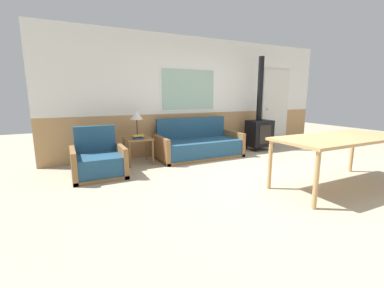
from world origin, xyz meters
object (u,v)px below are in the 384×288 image
(side_table, at_px, (138,142))
(wood_stove, at_px, (259,127))
(couch, at_px, (199,146))
(dining_table, at_px, (340,141))
(table_lamp, at_px, (137,116))
(armchair, at_px, (99,162))

(side_table, distance_m, wood_stove, 3.12)
(side_table, xyz_separation_m, wood_stove, (3.11, -0.03, 0.14))
(couch, height_order, dining_table, couch)
(table_lamp, height_order, wood_stove, wood_stove)
(couch, xyz_separation_m, wood_stove, (1.75, 0.02, 0.33))
(armchair, xyz_separation_m, side_table, (0.83, 0.52, 0.20))
(couch, distance_m, wood_stove, 1.78)
(side_table, relative_size, dining_table, 0.26)
(couch, bearing_deg, table_lamp, 173.90)
(couch, height_order, wood_stove, wood_stove)
(couch, bearing_deg, armchair, -168.06)
(armchair, bearing_deg, side_table, 16.78)
(armchair, bearing_deg, wood_stove, -8.09)
(armchair, distance_m, table_lamp, 1.27)
(couch, bearing_deg, dining_table, -69.38)
(side_table, height_order, wood_stove, wood_stove)
(couch, bearing_deg, side_table, 177.80)
(table_lamp, bearing_deg, side_table, -100.65)
(couch, relative_size, dining_table, 0.91)
(side_table, bearing_deg, dining_table, -48.63)
(wood_stove, bearing_deg, dining_table, -106.08)
(armchair, xyz_separation_m, table_lamp, (0.85, 0.61, 0.72))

